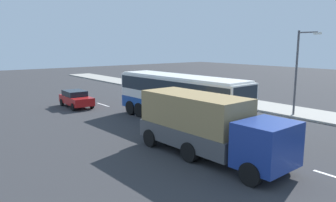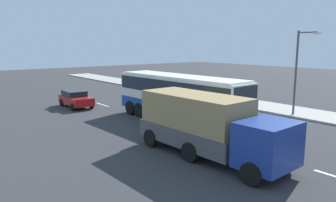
{
  "view_description": "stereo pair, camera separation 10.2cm",
  "coord_description": "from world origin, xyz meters",
  "px_view_note": "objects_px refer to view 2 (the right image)",
  "views": [
    {
      "loc": [
        17.35,
        -15.23,
        5.46
      ],
      "look_at": [
        -0.68,
        -0.94,
        1.43
      ],
      "focal_mm": 34.09,
      "sensor_mm": 36.0,
      "label": 1
    },
    {
      "loc": [
        17.28,
        -15.31,
        5.46
      ],
      "look_at": [
        -0.68,
        -0.94,
        1.43
      ],
      "focal_mm": 34.09,
      "sensor_mm": 36.0,
      "label": 2
    }
  ],
  "objects_px": {
    "coach_bus": "(179,93)",
    "car_silver_hatch": "(149,93)",
    "car_red_compact": "(76,98)",
    "pedestrian_near_curb": "(216,89)",
    "cargo_truck": "(207,124)",
    "street_lamp": "(299,67)"
  },
  "relations": [
    {
      "from": "cargo_truck",
      "to": "street_lamp",
      "type": "distance_m",
      "value": 12.21
    },
    {
      "from": "car_red_compact",
      "to": "pedestrian_near_curb",
      "type": "relative_size",
      "value": 2.73
    },
    {
      "from": "car_silver_hatch",
      "to": "car_red_compact",
      "type": "relative_size",
      "value": 1.04
    },
    {
      "from": "car_silver_hatch",
      "to": "car_red_compact",
      "type": "height_order",
      "value": "car_silver_hatch"
    },
    {
      "from": "coach_bus",
      "to": "cargo_truck",
      "type": "height_order",
      "value": "coach_bus"
    },
    {
      "from": "car_silver_hatch",
      "to": "pedestrian_near_curb",
      "type": "bearing_deg",
      "value": 58.45
    },
    {
      "from": "pedestrian_near_curb",
      "to": "car_silver_hatch",
      "type": "bearing_deg",
      "value": 55.49
    },
    {
      "from": "cargo_truck",
      "to": "street_lamp",
      "type": "xyz_separation_m",
      "value": [
        -2.03,
        11.84,
        2.22
      ]
    },
    {
      "from": "cargo_truck",
      "to": "car_red_compact",
      "type": "bearing_deg",
      "value": 177.86
    },
    {
      "from": "car_silver_hatch",
      "to": "pedestrian_near_curb",
      "type": "distance_m",
      "value": 6.82
    },
    {
      "from": "cargo_truck",
      "to": "car_silver_hatch",
      "type": "relative_size",
      "value": 1.93
    },
    {
      "from": "cargo_truck",
      "to": "pedestrian_near_curb",
      "type": "relative_size",
      "value": 5.51
    },
    {
      "from": "car_silver_hatch",
      "to": "car_red_compact",
      "type": "distance_m",
      "value": 7.19
    },
    {
      "from": "cargo_truck",
      "to": "car_silver_hatch",
      "type": "distance_m",
      "value": 16.62
    },
    {
      "from": "pedestrian_near_curb",
      "to": "street_lamp",
      "type": "relative_size",
      "value": 0.24
    },
    {
      "from": "coach_bus",
      "to": "car_silver_hatch",
      "type": "xyz_separation_m",
      "value": [
        -8.7,
        3.51,
        -1.29
      ]
    },
    {
      "from": "cargo_truck",
      "to": "pedestrian_near_curb",
      "type": "xyz_separation_m",
      "value": [
        -11.4,
        12.92,
        -0.62
      ]
    },
    {
      "from": "coach_bus",
      "to": "car_red_compact",
      "type": "xyz_separation_m",
      "value": [
        -10.1,
        -3.54,
        -1.31
      ]
    },
    {
      "from": "coach_bus",
      "to": "car_red_compact",
      "type": "relative_size",
      "value": 2.73
    },
    {
      "from": "car_red_compact",
      "to": "street_lamp",
      "type": "relative_size",
      "value": 0.65
    },
    {
      "from": "car_red_compact",
      "to": "pedestrian_near_curb",
      "type": "height_order",
      "value": "pedestrian_near_curb"
    },
    {
      "from": "car_silver_hatch",
      "to": "cargo_truck",
      "type": "bearing_deg",
      "value": -25.25
    }
  ]
}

